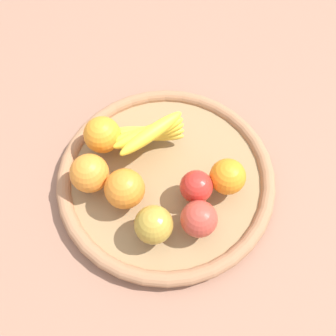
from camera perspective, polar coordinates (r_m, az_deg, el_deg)
ground_plane at (r=0.82m, az=-0.00°, el=-2.02°), size 2.40×2.40×0.00m
basket at (r=0.80m, az=-0.00°, el=-1.40°), size 0.47×0.47×0.04m
apple_2 at (r=0.69m, az=-1.84°, el=-8.67°), size 0.10×0.10×0.07m
apple_1 at (r=0.73m, az=4.71°, el=-2.88°), size 0.09×0.09×0.07m
apple_0 at (r=0.70m, az=5.14°, el=-7.76°), size 0.09×0.09×0.07m
orange_2 at (r=0.72m, az=-6.30°, el=-3.18°), size 0.11×0.11×0.08m
banana_bunch at (r=0.78m, az=-2.67°, el=5.37°), size 0.16×0.12×0.08m
orange_0 at (r=0.79m, az=-9.73°, el=5.05°), size 0.10×0.10×0.08m
orange_3 at (r=0.75m, az=-11.62°, el=-0.79°), size 0.09×0.09×0.08m
orange_1 at (r=0.75m, az=9.46°, el=-1.31°), size 0.07×0.07×0.07m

